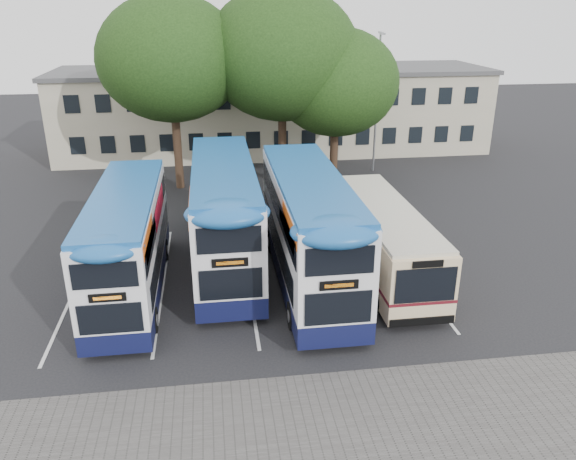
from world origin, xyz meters
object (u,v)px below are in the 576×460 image
at_px(tree_left, 171,59).
at_px(bus_dd_left, 128,238).
at_px(lamp_post, 377,96).
at_px(tree_right, 336,82).
at_px(bus_single, 382,235).
at_px(tree_mid, 282,54).
at_px(bus_dd_right, 309,225).
at_px(bus_dd_mid, 225,211).

height_order(tree_left, bus_dd_left, tree_left).
distance_m(lamp_post, tree_left, 13.43).
bearing_deg(bus_dd_left, tree_right, 49.69).
distance_m(lamp_post, bus_single, 16.02).
bearing_deg(lamp_post, tree_mid, -162.24).
distance_m(bus_dd_left, bus_dd_right, 7.10).
relative_size(lamp_post, bus_dd_mid, 0.83).
distance_m(tree_right, bus_single, 13.43).
bearing_deg(tree_left, bus_single, -55.56).
distance_m(tree_mid, tree_right, 3.61).
xyz_separation_m(tree_mid, bus_dd_left, (-7.80, -13.41, -5.66)).
relative_size(tree_right, bus_dd_left, 0.96).
bearing_deg(tree_right, bus_dd_left, -130.31).
height_order(lamp_post, tree_left, tree_left).
xyz_separation_m(tree_right, bus_dd_right, (-3.90, -13.10, -3.83)).
distance_m(tree_left, tree_right, 9.76).
height_order(lamp_post, bus_dd_right, lamp_post).
xyz_separation_m(tree_left, tree_mid, (6.44, -0.10, 0.17)).
bearing_deg(bus_dd_right, lamp_post, 65.05).
bearing_deg(lamp_post, tree_left, -171.24).
bearing_deg(tree_mid, bus_single, -78.89).
distance_m(tree_left, tree_mid, 6.44).
xyz_separation_m(tree_mid, bus_single, (2.56, -13.02, -6.27)).
relative_size(tree_left, bus_single, 1.16).
relative_size(tree_left, bus_dd_left, 1.15).
height_order(lamp_post, bus_single, lamp_post).
height_order(tree_right, bus_single, tree_right).
height_order(tree_right, bus_dd_left, tree_right).
xyz_separation_m(tree_right, bus_dd_left, (-11.00, -12.97, -4.05)).
distance_m(tree_right, bus_dd_left, 17.48).
distance_m(bus_dd_right, bus_single, 3.41).
bearing_deg(bus_dd_mid, tree_mid, 70.76).
xyz_separation_m(lamp_post, bus_dd_left, (-14.38, -15.51, -2.82)).
relative_size(bus_dd_right, bus_single, 1.11).
distance_m(tree_mid, bus_single, 14.68).
distance_m(lamp_post, bus_dd_right, 17.45).
bearing_deg(bus_dd_right, bus_single, 9.01).
relative_size(lamp_post, tree_right, 0.95).
height_order(bus_dd_mid, bus_single, bus_dd_mid).
bearing_deg(tree_right, bus_dd_mid, -123.17).
height_order(lamp_post, bus_dd_mid, lamp_post).
bearing_deg(bus_dd_left, bus_single, 2.13).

